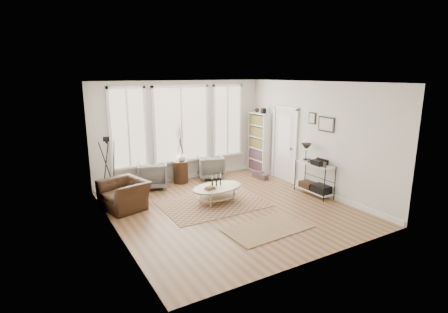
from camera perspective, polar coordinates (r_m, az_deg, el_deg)
room at (r=7.92m, az=0.96°, el=1.32°), size 5.50×5.54×2.90m
bay_window at (r=10.25m, az=-6.95°, el=5.00°), size 4.14×0.12×2.24m
door at (r=10.34m, az=9.88°, el=2.25°), size 0.09×1.06×2.22m
bookcase at (r=11.12m, az=5.77°, el=2.28°), size 0.31×0.85×2.06m
low_shelf at (r=9.32m, az=14.52°, el=-3.07°), size 0.38×1.08×1.30m
wall_art at (r=9.20m, az=15.78°, el=5.35°), size 0.04×0.88×0.44m
rug_main at (r=8.58m, az=-2.00°, el=-7.63°), size 2.44×1.83×0.01m
rug_runner at (r=7.32m, az=7.13°, el=-11.52°), size 1.80×1.07×0.01m
coffee_table at (r=8.52m, az=-1.13°, el=-5.52°), size 1.40×1.00×0.60m
armchair_left at (r=9.84m, az=-11.62°, el=-2.96°), size 0.99×1.00×0.72m
armchair_right at (r=10.54m, az=-2.19°, el=-1.70°), size 0.93×0.94×0.69m
side_table at (r=10.03m, az=-7.17°, el=0.45°), size 0.42×0.42×1.78m
vase at (r=10.11m, az=-6.94°, el=0.00°), size 0.29×0.29×0.25m
accent_chair at (r=8.50m, az=-15.96°, el=-6.01°), size 1.24×1.15×0.67m
tripod_camera at (r=9.20m, az=-18.26°, el=-2.15°), size 0.55×0.55×1.58m
book_stack_near at (r=10.71m, az=5.55°, el=-2.92°), size 0.27×0.32×0.18m
book_stack_far at (r=10.49m, az=6.47°, el=-3.35°), size 0.24×0.28×0.16m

